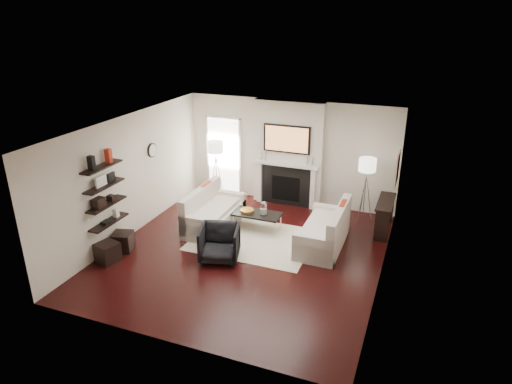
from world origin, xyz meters
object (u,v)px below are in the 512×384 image
(armchair, at_px, (220,242))
(lamp_left_shade, at_px, (216,147))
(lamp_right_shade, at_px, (368,165))
(ottoman_near, at_px, (123,241))
(loveseat_left_base, at_px, (214,219))
(loveseat_right_base, at_px, (323,237))
(coffee_table, at_px, (257,214))

(armchair, height_order, lamp_left_shade, lamp_left_shade)
(armchair, relative_size, lamp_right_shade, 1.98)
(lamp_left_shade, distance_m, ottoman_near, 3.58)
(loveseat_left_base, bearing_deg, lamp_left_shade, 113.67)
(loveseat_left_base, height_order, lamp_left_shade, lamp_left_shade)
(ottoman_near, bearing_deg, lamp_left_shade, 79.36)
(lamp_right_shade, bearing_deg, lamp_left_shade, 179.00)
(loveseat_right_base, height_order, lamp_right_shade, lamp_right_shade)
(armchair, height_order, lamp_right_shade, lamp_right_shade)
(coffee_table, xyz_separation_m, ottoman_near, (-2.31, -1.92, -0.20))
(loveseat_left_base, distance_m, lamp_right_shade, 3.76)
(armchair, xyz_separation_m, ottoman_near, (-2.08, -0.40, -0.20))
(loveseat_left_base, distance_m, lamp_left_shade, 2.15)
(loveseat_left_base, xyz_separation_m, ottoman_near, (-1.32, -1.70, -0.01))
(lamp_left_shade, xyz_separation_m, ottoman_near, (-0.62, -3.30, -1.25))
(loveseat_left_base, relative_size, armchair, 2.28)
(lamp_right_shade, height_order, ottoman_near, lamp_right_shade)
(lamp_left_shade, height_order, lamp_right_shade, same)
(loveseat_right_base, xyz_separation_m, lamp_right_shade, (0.62, 1.51, 1.24))
(lamp_left_shade, bearing_deg, loveseat_left_base, -66.33)
(lamp_right_shade, distance_m, ottoman_near, 5.70)
(armchair, bearing_deg, coffee_table, 64.81)
(armchair, bearing_deg, loveseat_right_base, 19.43)
(ottoman_near, bearing_deg, coffee_table, 39.80)
(armchair, bearing_deg, lamp_right_shade, 32.68)
(loveseat_right_base, bearing_deg, coffee_table, 172.78)
(loveseat_right_base, bearing_deg, lamp_right_shade, 67.59)
(loveseat_left_base, relative_size, coffee_table, 1.64)
(loveseat_left_base, relative_size, loveseat_right_base, 1.00)
(loveseat_left_base, distance_m, coffee_table, 1.03)
(loveseat_right_base, distance_m, armchair, 2.26)
(coffee_table, xyz_separation_m, lamp_right_shade, (2.21, 1.31, 1.05))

